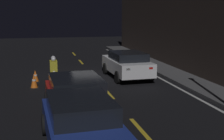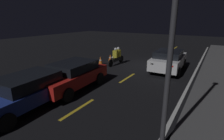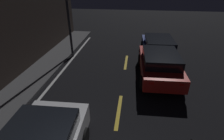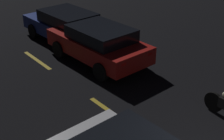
# 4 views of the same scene
# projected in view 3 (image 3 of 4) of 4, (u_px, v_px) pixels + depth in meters

# --- Properties ---
(lane_dash_d) EXTENTS (2.00, 0.14, 0.01)m
(lane_dash_d) POSITION_uv_depth(u_px,v_px,m) (119.00, 111.00, 6.76)
(lane_dash_d) COLOR gold
(lane_dash_d) RESTS_ON ground
(lane_dash_e) EXTENTS (2.00, 0.14, 0.01)m
(lane_dash_e) POSITION_uv_depth(u_px,v_px,m) (126.00, 62.00, 10.70)
(lane_dash_e) COLOR gold
(lane_dash_e) RESTS_ON ground
(taxi_red) EXTENTS (4.13, 2.08, 1.38)m
(taxi_red) POSITION_uv_depth(u_px,v_px,m) (159.00, 64.00, 8.79)
(taxi_red) COLOR red
(taxi_red) RESTS_ON ground
(sedan_blue) EXTENTS (4.30, 2.05, 1.35)m
(sedan_blue) POSITION_uv_depth(u_px,v_px,m) (158.00, 47.00, 10.96)
(sedan_blue) COLOR navy
(sedan_blue) RESTS_ON ground
(street_lamp) EXTENTS (0.28, 0.28, 5.76)m
(street_lamp) POSITION_uv_depth(u_px,v_px,m) (67.00, 4.00, 9.99)
(street_lamp) COLOR #333338
(street_lamp) RESTS_ON ground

